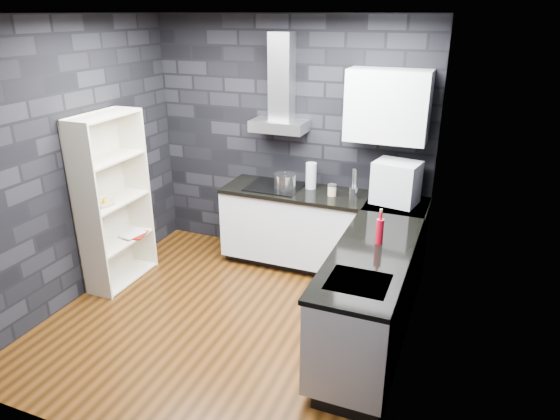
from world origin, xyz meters
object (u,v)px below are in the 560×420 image
Objects in this scene: bookshelf at (113,201)px; pot at (285,182)px; appliance_garage at (396,183)px; fruit_bowl at (104,203)px; glass_vase at (311,176)px; red_bottle at (380,231)px; storage_jar at (332,191)px; utensil_crock at (353,193)px.

pot is at bearing 31.43° from bookshelf.
fruit_bowl is at bearing -146.56° from appliance_garage.
glass_vase reaches higher than red_bottle.
pot is at bearing -152.48° from glass_vase.
appliance_garage reaches higher than glass_vase.
bookshelf reaches higher than glass_vase.
utensil_crock is (0.23, 0.00, 0.00)m from storage_jar.
utensil_crock is at bearing -15.34° from glass_vase.
bookshelf is (-1.75, -1.14, -0.14)m from glass_vase.
bookshelf reaches higher than red_bottle.
glass_vase is 2.17m from fruit_bowl.
utensil_crock reaches higher than fruit_bowl.
glass_vase is 2.44× the size of utensil_crock.
fruit_bowl is at bearing -153.15° from utensil_crock.
appliance_garage is at bearing 0.08° from utensil_crock.
glass_vase reaches higher than fruit_bowl.
glass_vase is at bearing 36.31° from fruit_bowl.
utensil_crock is at bearing 26.85° from fruit_bowl.
red_bottle is (0.04, -0.98, -0.12)m from appliance_garage.
appliance_garage is at bearing 0.33° from storage_jar.
pot is 2.07× the size of utensil_crock.
glass_vase is 2.63× the size of storage_jar.
pot is at bearing 37.63° from fruit_bowl.
appliance_garage is at bearing -8.48° from glass_vase.
pot is 0.57× the size of appliance_garage.
fruit_bowl is (0.00, -0.14, 0.04)m from bookshelf.
fruit_bowl is at bearing -142.37° from pot.
fruit_bowl is (-2.03, -1.14, -0.02)m from storage_jar.
pot is 0.54m from storage_jar.
glass_vase is at bearing 153.08° from storage_jar.
red_bottle is (0.98, -1.12, -0.03)m from glass_vase.
red_bottle is (0.69, -0.98, 0.05)m from storage_jar.
utensil_crock is at bearing -0.65° from pot.
bookshelf is 7.85× the size of fruit_bowl.
glass_vase is 0.54m from utensil_crock.
appliance_garage is 2.93m from fruit_bowl.
appliance_garage is 1.97× the size of red_bottle.
red_bottle reaches higher than utensil_crock.
appliance_garage is at bearing -0.39° from pot.
storage_jar is (0.54, -0.01, -0.03)m from pot.
red_bottle is (1.23, -0.99, 0.02)m from pot.
glass_vase is at bearing -178.12° from appliance_garage.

